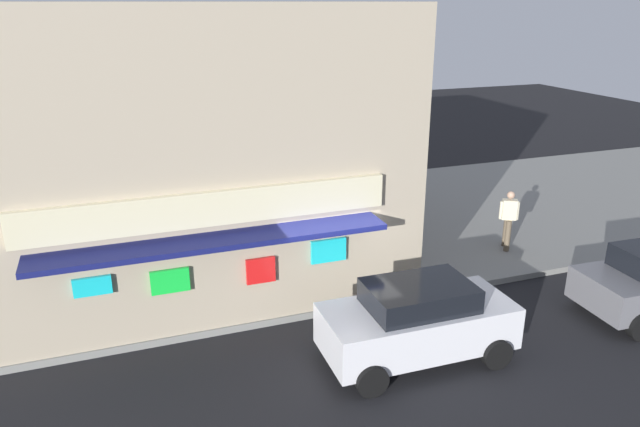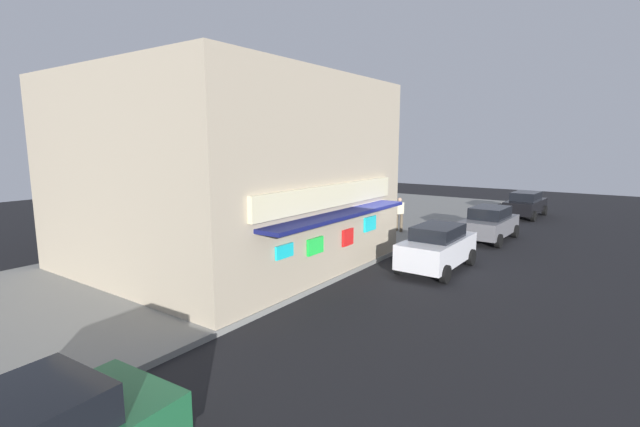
{
  "view_description": "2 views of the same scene",
  "coord_description": "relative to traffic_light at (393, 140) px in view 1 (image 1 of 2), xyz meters",
  "views": [
    {
      "loc": [
        -4.5,
        -11.65,
        7.03
      ],
      "look_at": [
        0.53,
        2.17,
        1.78
      ],
      "focal_mm": 33.44,
      "sensor_mm": 36.0,
      "label": 1
    },
    {
      "loc": [
        -14.64,
        -7.97,
        4.76
      ],
      "look_at": [
        -0.06,
        2.3,
        1.86
      ],
      "focal_mm": 24.91,
      "sensor_mm": 36.0,
      "label": 2
    }
  ],
  "objects": [
    {
      "name": "ground_plane",
      "position": [
        -1.89,
        -0.81,
        -3.92
      ],
      "size": [
        65.6,
        65.6,
        0.0
      ],
      "primitive_type": "plane",
      "color": "black"
    },
    {
      "name": "sidewalk",
      "position": [
        -1.89,
        4.3,
        -3.83
      ],
      "size": [
        43.73,
        10.23,
        0.17
      ],
      "primitive_type": "cube",
      "color": "gray",
      "rests_on": "ground_plane"
    },
    {
      "name": "corner_building",
      "position": [
        -4.54,
        3.94,
        -0.32
      ],
      "size": [
        10.13,
        10.32,
        6.86
      ],
      "color": "tan",
      "rests_on": "sidewalk"
    },
    {
      "name": "traffic_light",
      "position": [
        0.0,
        0.0,
        0.0
      ],
      "size": [
        0.32,
        0.58,
        5.91
      ],
      "color": "black",
      "rests_on": "sidewalk"
    },
    {
      "name": "fire_hydrant",
      "position": [
        -7.12,
        -0.03,
        -3.31
      ],
      "size": [
        0.52,
        0.28,
        0.92
      ],
      "color": "red",
      "rests_on": "sidewalk"
    },
    {
      "name": "trash_can",
      "position": [
        -5.49,
        0.83,
        -3.36
      ],
      "size": [
        0.51,
        0.51,
        0.79
      ],
      "primitive_type": "cylinder",
      "color": "#2D2D2D",
      "rests_on": "sidewalk"
    },
    {
      "name": "pedestrian",
      "position": [
        4.29,
        0.87,
        -2.79
      ],
      "size": [
        0.54,
        0.55,
        1.75
      ],
      "color": "brown",
      "rests_on": "sidewalk"
    },
    {
      "name": "potted_plant_by_doorway",
      "position": [
        -8.32,
        1.26,
        -3.11
      ],
      "size": [
        0.75,
        0.75,
        1.09
      ],
      "color": "brown",
      "rests_on": "sidewalk"
    },
    {
      "name": "parked_car_white",
      "position": [
        -0.85,
        -3.09,
        -3.04
      ],
      "size": [
        3.95,
        1.97,
        1.7
      ],
      "color": "silver",
      "rests_on": "ground_plane"
    }
  ]
}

